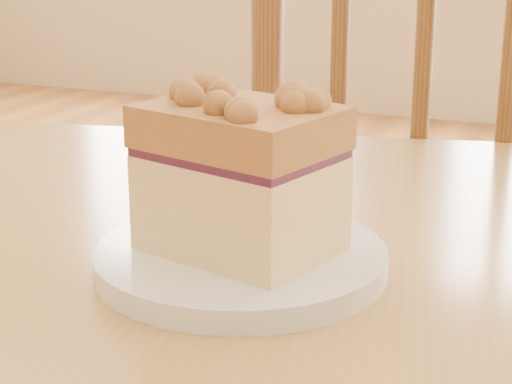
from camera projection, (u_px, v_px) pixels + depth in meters
The scene contains 4 objects.
cafe_table_main at pixel (139, 345), 0.79m from camera, with size 1.22×0.94×0.75m.
cafe_chair_main at pixel (414, 264), 1.29m from camera, with size 0.54×0.54×1.03m.
plate at pixel (241, 261), 0.66m from camera, with size 0.22×0.22×0.02m.
cake_slice at pixel (237, 171), 0.64m from camera, with size 0.16×0.13×0.13m.
Camera 1 is at (0.24, -0.48, 1.01)m, focal length 62.00 mm.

